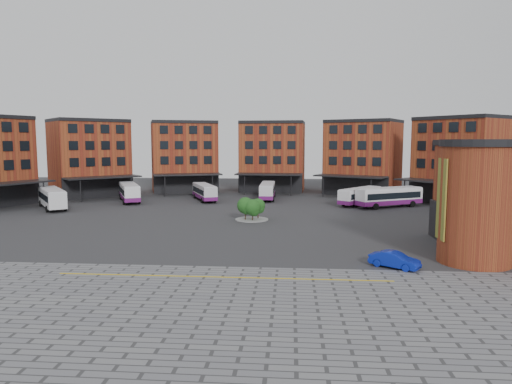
# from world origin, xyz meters

# --- Properties ---
(ground) EXTENTS (160.00, 160.00, 0.00)m
(ground) POSITION_xyz_m (0.00, 0.00, 0.00)
(ground) COLOR #28282B
(ground) RESTS_ON ground
(paving_zone) EXTENTS (50.00, 22.00, 0.02)m
(paving_zone) POSITION_xyz_m (2.00, -22.00, 0.01)
(paving_zone) COLOR slate
(paving_zone) RESTS_ON ground
(yellow_line) EXTENTS (26.00, 0.15, 0.02)m
(yellow_line) POSITION_xyz_m (2.00, -14.00, 0.03)
(yellow_line) COLOR gold
(yellow_line) RESTS_ON paving_zone
(main_building) EXTENTS (94.14, 42.48, 14.60)m
(main_building) POSITION_xyz_m (-4.77, 38.25, 7.23)
(main_building) COLOR brown
(main_building) RESTS_ON ground
(tree_island) EXTENTS (4.40, 4.40, 3.10)m
(tree_island) POSITION_xyz_m (2.03, 11.55, 1.69)
(tree_island) COLOR gray
(tree_island) RESTS_ON ground
(bus_a) EXTENTS (8.67, 10.41, 3.14)m
(bus_a) POSITION_xyz_m (-29.82, 19.66, 1.86)
(bus_a) COLOR white
(bus_a) RESTS_ON ground
(bus_b) EXTENTS (7.09, 11.13, 3.13)m
(bus_b) POSITION_xyz_m (-20.84, 28.80, 1.70)
(bus_b) COLOR white
(bus_b) RESTS_ON ground
(bus_c) EXTENTS (6.14, 10.25, 2.86)m
(bus_c) POSITION_xyz_m (-8.10, 31.36, 1.55)
(bus_c) COLOR silver
(bus_c) RESTS_ON ground
(bus_d) EXTENTS (2.68, 10.48, 2.95)m
(bus_d) POSITION_xyz_m (2.94, 33.75, 1.60)
(bus_d) COLOR silver
(bus_d) RESTS_ON ground
(bus_e) EXTENTS (8.12, 9.24, 2.82)m
(bus_e) POSITION_xyz_m (18.57, 27.75, 1.53)
(bus_e) COLOR white
(bus_e) RESTS_ON ground
(bus_f) EXTENTS (11.20, 7.58, 3.18)m
(bus_f) POSITION_xyz_m (22.72, 25.11, 1.72)
(bus_f) COLOR white
(bus_f) RESTS_ON ground
(blue_car) EXTENTS (4.22, 3.47, 1.35)m
(blue_car) POSITION_xyz_m (15.83, -10.21, 0.68)
(blue_car) COLOR #0D22A9
(blue_car) RESTS_ON ground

